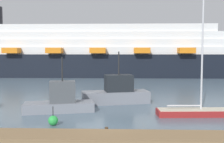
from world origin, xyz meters
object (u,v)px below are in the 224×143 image
at_px(sailboat_3, 195,110).
at_px(cruise_ship, 61,54).
at_px(fishing_boat_0, 60,101).
at_px(fishing_boat_1, 116,93).
at_px(channel_buoy_0, 53,120).

height_order(sailboat_3, cruise_ship, cruise_ship).
relative_size(fishing_boat_0, cruise_ship, 0.07).
xyz_separation_m(sailboat_3, fishing_boat_1, (-6.99, 5.57, 0.65)).
height_order(fishing_boat_1, cruise_ship, cruise_ship).
height_order(fishing_boat_0, fishing_boat_1, fishing_boat_1).
bearing_deg(cruise_ship, sailboat_3, -62.25).
bearing_deg(cruise_ship, fishing_boat_0, -77.11).
bearing_deg(cruise_ship, channel_buoy_0, -77.78).
bearing_deg(sailboat_3, fishing_boat_0, 171.41).
relative_size(sailboat_3, channel_buoy_0, 7.01).
height_order(sailboat_3, channel_buoy_0, sailboat_3).
xyz_separation_m(fishing_boat_1, channel_buoy_0, (-4.64, -9.11, -0.74)).
bearing_deg(sailboat_3, cruise_ship, 114.49).
bearing_deg(channel_buoy_0, fishing_boat_0, 96.35).
height_order(fishing_boat_1, channel_buoy_0, fishing_boat_1).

